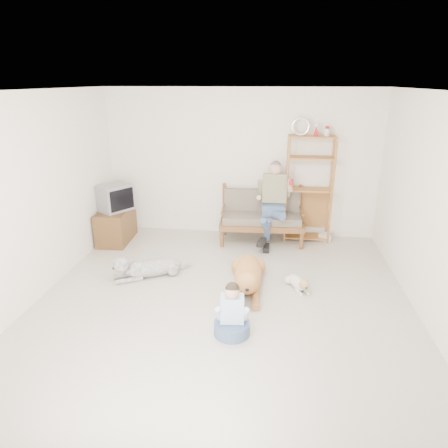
# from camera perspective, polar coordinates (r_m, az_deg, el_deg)

# --- Properties ---
(floor) EXTENTS (5.50, 5.50, 0.00)m
(floor) POSITION_cam_1_polar(r_m,az_deg,el_deg) (5.37, -0.28, -11.64)
(floor) COLOR beige
(floor) RESTS_ON ground
(ceiling) EXTENTS (5.50, 5.50, 0.00)m
(ceiling) POSITION_cam_1_polar(r_m,az_deg,el_deg) (4.58, -0.34, 18.52)
(ceiling) COLOR white
(ceiling) RESTS_ON ground
(wall_back) EXTENTS (5.00, 0.00, 5.00)m
(wall_back) POSITION_cam_1_polar(r_m,az_deg,el_deg) (7.46, 2.45, 8.59)
(wall_back) COLOR white
(wall_back) RESTS_ON ground
(wall_front) EXTENTS (5.00, 0.00, 5.00)m
(wall_front) POSITION_cam_1_polar(r_m,az_deg,el_deg) (2.39, -9.32, -18.16)
(wall_front) COLOR white
(wall_front) RESTS_ON ground
(wall_left) EXTENTS (0.00, 5.50, 5.50)m
(wall_left) POSITION_cam_1_polar(r_m,az_deg,el_deg) (5.68, -26.20, 2.94)
(wall_left) COLOR white
(wall_left) RESTS_ON ground
(wall_right) EXTENTS (0.00, 5.50, 5.50)m
(wall_right) POSITION_cam_1_polar(r_m,az_deg,el_deg) (5.14, 28.56, 0.89)
(wall_right) COLOR white
(wall_right) RESTS_ON ground
(loveseat) EXTENTS (1.53, 0.77, 0.95)m
(loveseat) POSITION_cam_1_polar(r_m,az_deg,el_deg) (7.31, 5.43, 1.25)
(loveseat) COLOR brown
(loveseat) RESTS_ON ground
(man) EXTENTS (0.56, 0.81, 1.31)m
(man) POSITION_cam_1_polar(r_m,az_deg,el_deg) (7.05, 6.90, 2.18)
(man) COLOR #465D80
(man) RESTS_ON loveseat
(etagere) EXTENTS (0.85, 0.37, 2.22)m
(etagere) POSITION_cam_1_polar(r_m,az_deg,el_deg) (7.35, 12.00, 5.04)
(etagere) COLOR #A37133
(etagere) RESTS_ON ground
(book_stack) EXTENTS (0.28, 0.24, 0.15)m
(book_stack) POSITION_cam_1_polar(r_m,az_deg,el_deg) (7.62, 14.33, -1.81)
(book_stack) COLOR silver
(book_stack) RESTS_ON ground
(tv_stand) EXTENTS (0.54, 0.92, 0.60)m
(tv_stand) POSITION_cam_1_polar(r_m,az_deg,el_deg) (7.57, -15.20, -0.19)
(tv_stand) COLOR brown
(tv_stand) RESTS_ON ground
(crt_tv) EXTENTS (0.68, 0.71, 0.47)m
(crt_tv) POSITION_cam_1_polar(r_m,az_deg,el_deg) (7.40, -15.34, 3.68)
(crt_tv) COLOR gray
(crt_tv) RESTS_ON tv_stand
(wall_outlet) EXTENTS (0.12, 0.02, 0.08)m
(wall_outlet) POSITION_cam_1_polar(r_m,az_deg,el_deg) (7.91, -6.73, 1.27)
(wall_outlet) COLOR silver
(wall_outlet) RESTS_ON ground
(golden_retriever) EXTENTS (0.44, 1.58, 0.48)m
(golden_retriever) POSITION_cam_1_polar(r_m,az_deg,el_deg) (5.71, 3.44, -7.39)
(golden_retriever) COLOR #CA8746
(golden_retriever) RESTS_ON ground
(shaggy_dog) EXTENTS (1.12, 0.73, 0.38)m
(shaggy_dog) POSITION_cam_1_polar(r_m,az_deg,el_deg) (6.15, -11.00, -6.12)
(shaggy_dog) COLOR white
(shaggy_dog) RESTS_ON ground
(terrier) EXTENTS (0.33, 0.57, 0.23)m
(terrier) POSITION_cam_1_polar(r_m,az_deg,el_deg) (5.81, 10.64, -8.30)
(terrier) COLOR white
(terrier) RESTS_ON ground
(child) EXTENTS (0.42, 0.42, 0.67)m
(child) POSITION_cam_1_polar(r_m,az_deg,el_deg) (4.74, 1.15, -12.98)
(child) COLOR #465D80
(child) RESTS_ON ground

